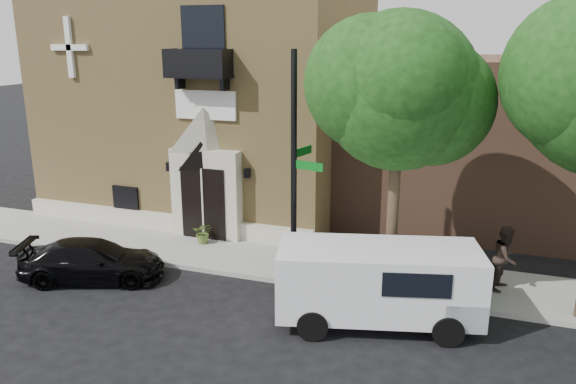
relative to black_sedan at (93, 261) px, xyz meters
The scene contains 12 objects.
ground 3.18m from the black_sedan, 29.99° to the left, with size 120.00×120.00×0.00m, color black.
sidewalk 4.83m from the black_sedan, 39.58° to the left, with size 42.00×3.00×0.15m, color gray.
church 10.32m from the black_sedan, 91.74° to the left, with size 12.20×11.01×9.30m.
street_tree_left 10.35m from the black_sedan, 12.31° to the left, with size 4.97×4.38×7.77m.
black_sedan is the anchor object (origin of this frame).
cargo_van 8.89m from the black_sedan, ahead, with size 5.44×3.23×2.08m.
street_sign 6.80m from the black_sedan, 20.11° to the left, with size 1.05×1.21×6.73m.
fire_hydrant 9.55m from the black_sedan, 13.24° to the left, with size 0.44×0.35×0.78m.
dumpster 10.60m from the black_sedan, 12.44° to the left, with size 1.97×1.34×1.19m.
planter 4.05m from the black_sedan, 61.97° to the left, with size 0.70×0.60×0.77m, color #58712D.
pedestrian_near 9.19m from the black_sedan, 21.90° to the left, with size 0.55×0.36×1.51m, color black.
pedestrian_far 12.22m from the black_sedan, 14.94° to the left, with size 0.92×0.71×1.89m, color #2E241E.
Camera 1 is at (8.16, -14.56, 7.23)m, focal length 35.00 mm.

